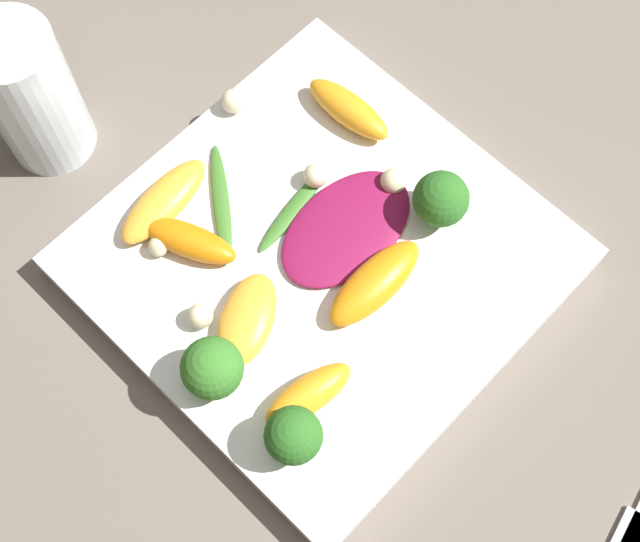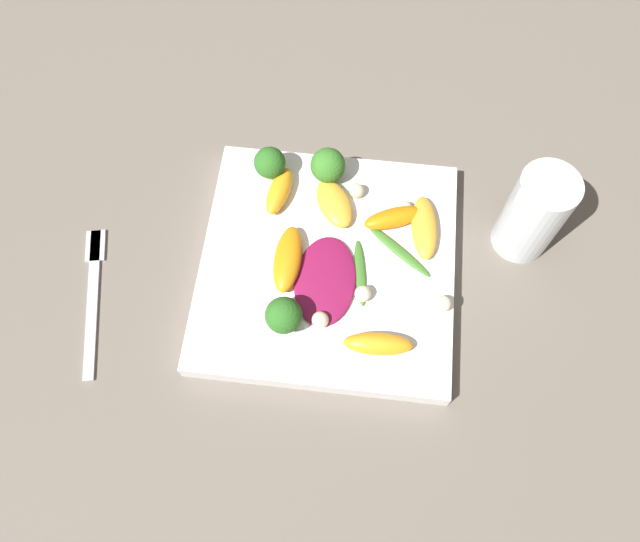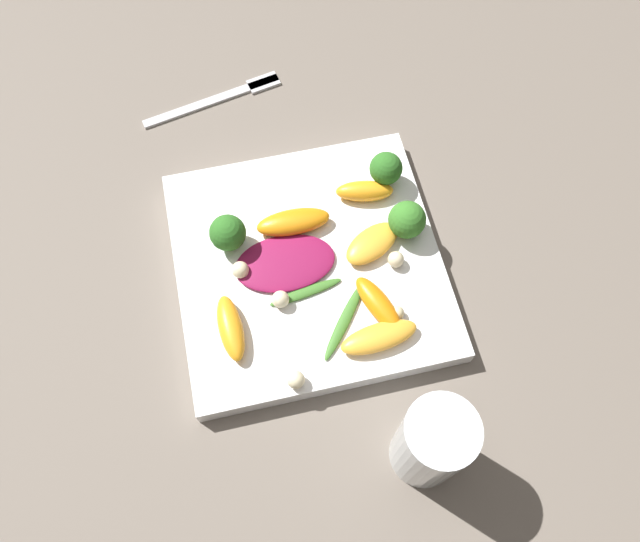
% 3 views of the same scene
% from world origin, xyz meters
% --- Properties ---
extents(ground_plane, '(2.40, 2.40, 0.00)m').
position_xyz_m(ground_plane, '(0.00, 0.00, 0.00)').
color(ground_plane, '#6B6056').
extents(plate, '(0.27, 0.27, 0.02)m').
position_xyz_m(plate, '(0.00, 0.00, 0.01)').
color(plate, white).
rests_on(plate, ground_plane).
extents(drinking_glass, '(0.06, 0.06, 0.11)m').
position_xyz_m(drinking_glass, '(-0.21, -0.06, 0.06)').
color(drinking_glass, white).
rests_on(drinking_glass, ground_plane).
extents(fork, '(0.05, 0.17, 0.01)m').
position_xyz_m(fork, '(0.25, 0.05, 0.00)').
color(fork, silver).
rests_on(fork, ground_plane).
extents(radicchio_leaf_0, '(0.07, 0.10, 0.01)m').
position_xyz_m(radicchio_leaf_0, '(-0.00, 0.02, 0.03)').
color(radicchio_leaf_0, maroon).
rests_on(radicchio_leaf_0, plate).
extents(orange_segment_0, '(0.06, 0.07, 0.02)m').
position_xyz_m(orange_segment_0, '(0.00, -0.07, 0.03)').
color(orange_segment_0, '#FCAD33').
rests_on(orange_segment_0, plate).
extents(orange_segment_1, '(0.03, 0.08, 0.02)m').
position_xyz_m(orange_segment_1, '(0.04, 0.01, 0.03)').
color(orange_segment_1, orange).
rests_on(orange_segment_1, plate).
extents(orange_segment_2, '(0.03, 0.08, 0.02)m').
position_xyz_m(orange_segment_2, '(-0.10, -0.05, 0.03)').
color(orange_segment_2, '#FCAD33').
rests_on(orange_segment_2, plate).
extents(orange_segment_3, '(0.07, 0.03, 0.02)m').
position_xyz_m(orange_segment_3, '(-0.06, 0.09, 0.03)').
color(orange_segment_3, orange).
rests_on(orange_segment_3, plate).
extents(orange_segment_4, '(0.07, 0.05, 0.02)m').
position_xyz_m(orange_segment_4, '(-0.07, -0.06, 0.03)').
color(orange_segment_4, orange).
rests_on(orange_segment_4, plate).
extents(orange_segment_5, '(0.03, 0.06, 0.02)m').
position_xyz_m(orange_segment_5, '(0.06, -0.08, 0.03)').
color(orange_segment_5, orange).
rests_on(orange_segment_5, plate).
extents(broccoli_floret_0, '(0.04, 0.04, 0.04)m').
position_xyz_m(broccoli_floret_0, '(0.04, 0.07, 0.05)').
color(broccoli_floret_0, '#84AD5B').
rests_on(broccoli_floret_0, plate).
extents(broccoli_floret_1, '(0.04, 0.04, 0.04)m').
position_xyz_m(broccoli_floret_1, '(0.01, -0.11, 0.05)').
color(broccoli_floret_1, '#7A9E51').
rests_on(broccoli_floret_1, plate).
extents(broccoli_floret_2, '(0.04, 0.04, 0.04)m').
position_xyz_m(broccoli_floret_2, '(0.08, -0.10, 0.05)').
color(broccoli_floret_2, '#7A9E51').
rests_on(broccoli_floret_2, plate).
extents(arugula_sprig_0, '(0.02, 0.08, 0.00)m').
position_xyz_m(arugula_sprig_0, '(-0.04, 0.01, 0.02)').
color(arugula_sprig_0, '#3D7528').
rests_on(arugula_sprig_0, plate).
extents(arugula_sprig_1, '(0.08, 0.06, 0.00)m').
position_xyz_m(arugula_sprig_1, '(-0.07, -0.02, 0.03)').
color(arugula_sprig_1, '#3D7528').
rests_on(arugula_sprig_1, plate).
extents(macadamia_nut_0, '(0.02, 0.02, 0.02)m').
position_xyz_m(macadamia_nut_0, '(-0.02, -0.09, 0.03)').
color(macadamia_nut_0, beige).
rests_on(macadamia_nut_0, plate).
extents(macadamia_nut_1, '(0.02, 0.02, 0.02)m').
position_xyz_m(macadamia_nut_1, '(-0.04, 0.04, 0.03)').
color(macadamia_nut_1, beige).
rests_on(macadamia_nut_1, plate).
extents(macadamia_nut_2, '(0.02, 0.02, 0.02)m').
position_xyz_m(macadamia_nut_2, '(-0.12, 0.04, 0.03)').
color(macadamia_nut_2, beige).
rests_on(macadamia_nut_2, plate).
extents(macadamia_nut_3, '(0.01, 0.01, 0.01)m').
position_xyz_m(macadamia_nut_3, '(-0.08, -0.07, 0.03)').
color(macadamia_nut_3, beige).
rests_on(macadamia_nut_3, plate).
extents(macadamia_nut_4, '(0.02, 0.02, 0.02)m').
position_xyz_m(macadamia_nut_4, '(0.00, 0.07, 0.03)').
color(macadamia_nut_4, beige).
rests_on(macadamia_nut_4, plate).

